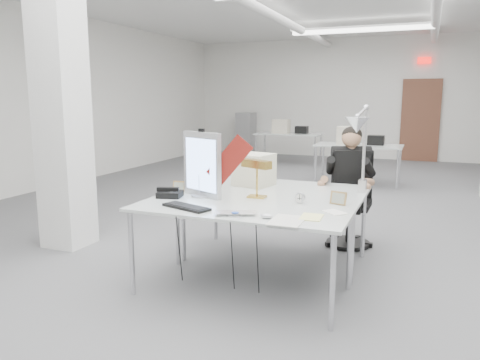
% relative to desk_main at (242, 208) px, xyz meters
% --- Properties ---
extents(room_shell, '(10.04, 14.04, 3.24)m').
position_rel_desk_main_xyz_m(room_shell, '(0.04, 2.63, 0.95)').
color(room_shell, '#59595C').
rests_on(room_shell, ground).
extents(desk_main, '(1.80, 0.90, 0.02)m').
position_rel_desk_main_xyz_m(desk_main, '(0.00, 0.00, 0.00)').
color(desk_main, silver).
rests_on(desk_main, room_shell).
extents(desk_second, '(1.80, 0.90, 0.02)m').
position_rel_desk_main_xyz_m(desk_second, '(0.00, 0.90, 0.00)').
color(desk_second, silver).
rests_on(desk_second, room_shell).
extents(bg_desk_a, '(1.60, 0.80, 0.02)m').
position_rel_desk_main_xyz_m(bg_desk_a, '(0.20, 5.50, 0.00)').
color(bg_desk_a, silver).
rests_on(bg_desk_a, room_shell).
extents(bg_desk_b, '(1.60, 0.80, 0.02)m').
position_rel_desk_main_xyz_m(bg_desk_b, '(-1.80, 7.70, 0.00)').
color(bg_desk_b, silver).
rests_on(bg_desk_b, room_shell).
extents(filing_cabinet, '(0.45, 0.55, 1.20)m').
position_rel_desk_main_xyz_m(filing_cabinet, '(-3.50, 9.15, -0.14)').
color(filing_cabinet, gray).
rests_on(filing_cabinet, room_shell).
extents(office_chair, '(0.61, 0.61, 0.98)m').
position_rel_desk_main_xyz_m(office_chair, '(0.64, 1.62, -0.25)').
color(office_chair, black).
rests_on(office_chair, room_shell).
extents(seated_person, '(0.61, 0.68, 0.85)m').
position_rel_desk_main_xyz_m(seated_person, '(0.64, 1.57, 0.16)').
color(seated_person, black).
rests_on(seated_person, office_chair).
extents(monitor, '(0.45, 0.24, 0.59)m').
position_rel_desk_main_xyz_m(monitor, '(-0.49, 0.24, 0.31)').
color(monitor, '#B6B6BB').
rests_on(monitor, desk_main).
extents(pennant, '(0.42, 0.11, 0.46)m').
position_rel_desk_main_xyz_m(pennant, '(-0.20, 0.20, 0.37)').
color(pennant, maroon).
rests_on(pennant, monitor).
extents(keyboard, '(0.46, 0.28, 0.02)m').
position_rel_desk_main_xyz_m(keyboard, '(-0.40, -0.23, 0.02)').
color(keyboard, black).
rests_on(keyboard, desk_main).
extents(laptop, '(0.37, 0.31, 0.03)m').
position_rel_desk_main_xyz_m(laptop, '(0.07, -0.33, 0.03)').
color(laptop, silver).
rests_on(laptop, desk_main).
extents(mouse, '(0.11, 0.09, 0.04)m').
position_rel_desk_main_xyz_m(mouse, '(0.31, -0.29, 0.03)').
color(mouse, silver).
rests_on(mouse, desk_main).
extents(bankers_lamp, '(0.36, 0.26, 0.38)m').
position_rel_desk_main_xyz_m(bankers_lamp, '(-0.00, 0.37, 0.20)').
color(bankers_lamp, '#C3813D').
rests_on(bankers_lamp, desk_main).
extents(desk_phone, '(0.25, 0.23, 0.05)m').
position_rel_desk_main_xyz_m(desk_phone, '(-0.74, 0.10, 0.04)').
color(desk_phone, black).
rests_on(desk_phone, desk_main).
extents(picture_frame_left, '(0.13, 0.04, 0.10)m').
position_rel_desk_main_xyz_m(picture_frame_left, '(-0.79, 0.35, 0.06)').
color(picture_frame_left, tan).
rests_on(picture_frame_left, desk_main).
extents(picture_frame_right, '(0.15, 0.07, 0.11)m').
position_rel_desk_main_xyz_m(picture_frame_right, '(0.73, 0.36, 0.07)').
color(picture_frame_right, '#AA8249').
rests_on(picture_frame_right, desk_main).
extents(desk_clock, '(0.09, 0.05, 0.09)m').
position_rel_desk_main_xyz_m(desk_clock, '(0.42, 0.29, 0.06)').
color(desk_clock, '#B0AFB4').
rests_on(desk_clock, desk_main).
extents(paper_stack_a, '(0.24, 0.34, 0.01)m').
position_rel_desk_main_xyz_m(paper_stack_a, '(0.48, -0.31, 0.02)').
color(paper_stack_a, silver).
rests_on(paper_stack_a, desk_main).
extents(paper_stack_b, '(0.17, 0.23, 0.01)m').
position_rel_desk_main_xyz_m(paper_stack_b, '(0.62, -0.14, 0.02)').
color(paper_stack_b, '#FFFB98').
rests_on(paper_stack_b, desk_main).
extents(paper_stack_c, '(0.22, 0.22, 0.01)m').
position_rel_desk_main_xyz_m(paper_stack_c, '(0.76, 0.08, 0.02)').
color(paper_stack_c, white).
rests_on(paper_stack_c, desk_main).
extents(beige_monitor, '(0.41, 0.40, 0.33)m').
position_rel_desk_main_xyz_m(beige_monitor, '(-0.23, 0.91, 0.18)').
color(beige_monitor, beige).
rests_on(beige_monitor, desk_second).
extents(architect_lamp, '(0.27, 0.75, 0.96)m').
position_rel_desk_main_xyz_m(architect_lamp, '(0.85, 0.73, 0.49)').
color(architect_lamp, silver).
rests_on(architect_lamp, desk_second).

